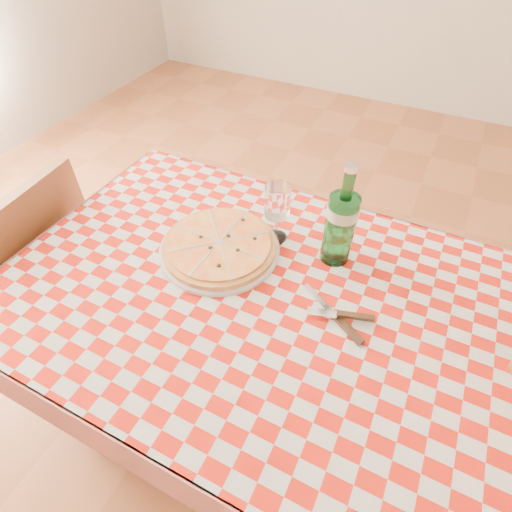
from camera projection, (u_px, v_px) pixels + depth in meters
The scene contains 7 objects.
dining_table at pixel (253, 313), 1.10m from camera, with size 1.20×0.80×0.75m.
tablecloth at pixel (253, 291), 1.03m from camera, with size 1.30×0.90×0.01m, color #AE160A.
chair_far at pixel (41, 269), 1.43m from camera, with size 0.43×0.43×0.86m.
pizza_plate at pixel (219, 245), 1.11m from camera, with size 0.34×0.34×0.04m, color #C78742, non-canonical shape.
water_bottle at pixel (342, 216), 1.00m from camera, with size 0.08×0.08×0.30m, color #1A6A28, non-canonical shape.
wine_glass at pixel (277, 214), 1.10m from camera, with size 0.07×0.07×0.18m, color silver, non-canonical shape.
cutlery at pixel (337, 315), 0.96m from camera, with size 0.22×0.19×0.02m, color silver, non-canonical shape.
Camera 1 is at (0.30, -0.59, 1.55)m, focal length 28.00 mm.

